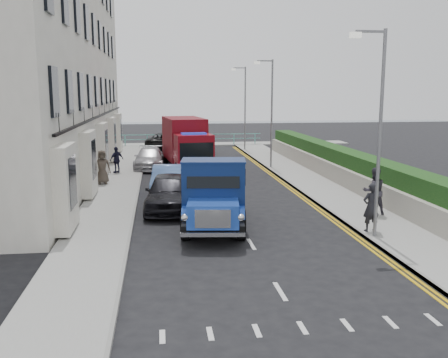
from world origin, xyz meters
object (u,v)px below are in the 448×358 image
lamp_mid (270,107)px  parked_car_front (169,192)px  bedford_lorry (214,200)px  red_lorry (186,143)px  lamp_far (244,103)px  lamp_near (377,123)px  pedestrian_east_near (371,207)px

lamp_mid → parked_car_front: 13.15m
bedford_lorry → red_lorry: size_ratio=0.87×
lamp_mid → lamp_far: same height
lamp_near → parked_car_front: bearing=142.5°
lamp_mid → red_lorry: bearing=-175.6°
bedford_lorry → pedestrian_east_near: bedford_lorry is taller
lamp_far → bedford_lorry: bearing=-102.2°
lamp_near → parked_car_front: (-6.78, 5.20, -3.21)m
red_lorry → pedestrian_east_near: bearing=-76.3°
parked_car_front → pedestrian_east_near: 8.38m
bedford_lorry → lamp_far: bearing=84.9°
lamp_mid → red_lorry: (-5.45, -0.42, -2.22)m
lamp_far → pedestrian_east_near: (0.22, -25.40, -3.01)m
bedford_lorry → parked_car_front: size_ratio=1.25×
bedford_lorry → red_lorry: 14.00m
lamp_near → lamp_far: size_ratio=1.00×
lamp_mid → parked_car_front: size_ratio=1.52×
lamp_far → parked_car_front: bearing=-108.0°
lamp_mid → bedford_lorry: (-5.26, -14.41, -2.79)m
lamp_far → pedestrian_east_near: size_ratio=4.02×
parked_car_front → lamp_mid: bearing=63.3°
bedford_lorry → parked_car_front: 3.94m
lamp_near → pedestrian_east_near: 3.07m
lamp_mid → lamp_far: 10.00m
lamp_far → parked_car_front: size_ratio=1.52×
bedford_lorry → lamp_mid: bearing=77.0°
lamp_near → pedestrian_east_near: (0.22, 0.60, -3.01)m
lamp_mid → red_lorry: size_ratio=1.06×
lamp_far → parked_car_front: lamp_far is taller
lamp_near → parked_car_front: lamp_near is taller
lamp_mid → bedford_lorry: 15.59m
lamp_near → lamp_mid: 16.00m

